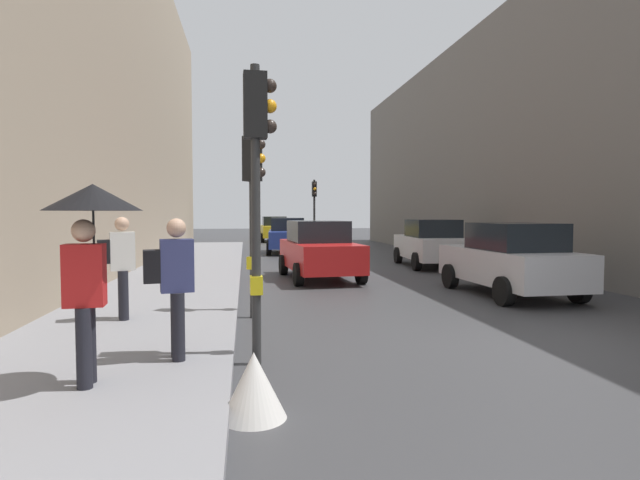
# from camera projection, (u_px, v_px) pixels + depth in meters

# --- Properties ---
(ground_plane) EXTENTS (120.00, 120.00, 0.00)m
(ground_plane) POSITION_uv_depth(u_px,v_px,m) (553.00, 348.00, 7.59)
(ground_plane) COLOR #38383A
(sidewalk_kerb) EXTENTS (3.42, 40.00, 0.16)m
(sidewalk_kerb) POSITION_uv_depth(u_px,v_px,m) (169.00, 291.00, 12.60)
(sidewalk_kerb) COLOR gray
(sidewalk_kerb) RESTS_ON ground
(building_facade_right) EXTENTS (12.00, 35.49, 9.47)m
(building_facade_right) POSITION_uv_depth(u_px,v_px,m) (615.00, 147.00, 21.22)
(building_facade_right) COLOR slate
(building_facade_right) RESTS_ON ground
(traffic_light_near_left) EXTENTS (0.43, 0.25, 3.90)m
(traffic_light_near_left) POSITION_uv_depth(u_px,v_px,m) (257.00, 160.00, 6.65)
(traffic_light_near_left) COLOR #2D2D2D
(traffic_light_near_left) RESTS_ON ground
(traffic_light_near_right) EXTENTS (0.44, 0.38, 3.53)m
(traffic_light_near_right) POSITION_uv_depth(u_px,v_px,m) (253.00, 190.00, 9.68)
(traffic_light_near_right) COLOR #2D2D2D
(traffic_light_near_right) RESTS_ON ground
(traffic_light_far_median) EXTENTS (0.25, 0.43, 3.86)m
(traffic_light_far_median) POSITION_uv_depth(u_px,v_px,m) (314.00, 201.00, 28.75)
(traffic_light_far_median) COLOR #2D2D2D
(traffic_light_far_median) RESTS_ON ground
(car_white_compact) EXTENTS (2.21, 4.30, 1.76)m
(car_white_compact) POSITION_uv_depth(u_px,v_px,m) (431.00, 243.00, 19.12)
(car_white_compact) COLOR silver
(car_white_compact) RESTS_ON ground
(car_blue_van) EXTENTS (2.22, 4.30, 1.76)m
(car_blue_van) POSITION_uv_depth(u_px,v_px,m) (287.00, 236.00, 25.68)
(car_blue_van) COLOR navy
(car_blue_van) RESTS_ON ground
(car_silver_hatchback) EXTENTS (2.14, 4.26, 1.76)m
(car_silver_hatchback) POSITION_uv_depth(u_px,v_px,m) (510.00, 259.00, 12.43)
(car_silver_hatchback) COLOR #BCBCC1
(car_silver_hatchback) RESTS_ON ground
(car_yellow_taxi) EXTENTS (2.08, 4.23, 1.76)m
(car_yellow_taxi) POSITION_uv_depth(u_px,v_px,m) (274.00, 229.00, 36.23)
(car_yellow_taxi) COLOR yellow
(car_yellow_taxi) RESTS_ON ground
(car_red_sedan) EXTENTS (2.28, 4.33, 1.76)m
(car_red_sedan) POSITION_uv_depth(u_px,v_px,m) (319.00, 250.00, 15.59)
(car_red_sedan) COLOR red
(car_red_sedan) RESTS_ON ground
(pedestrian_with_umbrella) EXTENTS (1.00, 1.00, 2.14)m
(pedestrian_with_umbrella) POSITION_uv_depth(u_px,v_px,m) (90.00, 228.00, 5.40)
(pedestrian_with_umbrella) COLOR black
(pedestrian_with_umbrella) RESTS_ON sidewalk_kerb
(pedestrian_with_black_backpack) EXTENTS (0.65, 0.43, 1.77)m
(pedestrian_with_black_backpack) POSITION_uv_depth(u_px,v_px,m) (120.00, 262.00, 8.83)
(pedestrian_with_black_backpack) COLOR black
(pedestrian_with_black_backpack) RESTS_ON sidewalk_kerb
(pedestrian_with_grey_backpack) EXTENTS (0.64, 0.39, 1.77)m
(pedestrian_with_grey_backpack) POSITION_uv_depth(u_px,v_px,m) (173.00, 280.00, 6.41)
(pedestrian_with_grey_backpack) COLOR black
(pedestrian_with_grey_backpack) RESTS_ON sidewalk_kerb
(warning_sign_triangle) EXTENTS (0.64, 0.64, 0.65)m
(warning_sign_triangle) POSITION_uv_depth(u_px,v_px,m) (254.00, 385.00, 4.98)
(warning_sign_triangle) COLOR silver
(warning_sign_triangle) RESTS_ON ground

